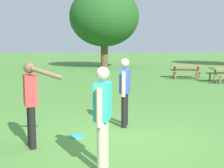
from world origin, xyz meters
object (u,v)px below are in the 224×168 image
Objects in this scene: person_bystander at (31,98)px; frisbee at (77,136)px; tree_broad_center at (104,17)px; picnic_table_far at (186,69)px; person_catcher at (103,112)px; person_thrower at (125,88)px.

frisbee is at bearing 34.12° from person_bystander.
tree_broad_center reaches higher than person_bystander.
person_bystander is at bearing -119.96° from picnic_table_far.
picnic_table_far is (5.13, 12.36, -0.38)m from person_catcher.
tree_broad_center is (0.62, 20.41, 3.23)m from person_catcher.
frisbee is at bearing -93.49° from tree_broad_center.
person_thrower reaches higher than frisbee.
person_catcher is at bearing -103.23° from person_thrower.
frisbee is 19.20m from tree_broad_center.
frisbee is (-1.10, -0.79, -0.93)m from person_thrower.
person_bystander is at bearing -145.88° from frisbee.
person_bystander is (-1.34, 1.15, 0.02)m from person_catcher.
picnic_table_far is at bearing 67.47° from person_catcher.
person_thrower is 1.00× the size of person_bystander.
tree_broad_center is at bearing 119.23° from picnic_table_far.
person_bystander is 1.37m from frisbee.
picnic_table_far reaches higher than frisbee.
picnic_table_far is at bearing 65.28° from person_thrower.
person_thrower is 10.87m from picnic_table_far.
person_thrower is 0.25× the size of tree_broad_center.
picnic_table_far is 9.90m from tree_broad_center.
person_catcher is 0.25× the size of tree_broad_center.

